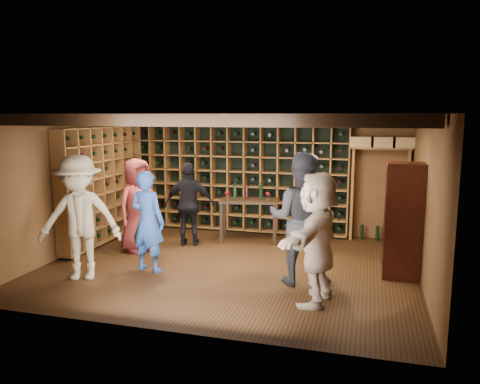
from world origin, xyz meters
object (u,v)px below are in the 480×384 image
(man_blue_shirt, at_px, (148,221))
(man_grey_suit, at_px, (300,219))
(guest_woman_black, at_px, (189,204))
(display_cabinet, at_px, (403,223))
(guest_khaki, at_px, (80,218))
(guest_red_floral, at_px, (138,205))
(tasting_table, at_px, (249,204))
(guest_beige, at_px, (317,238))

(man_blue_shirt, distance_m, man_grey_suit, 2.43)
(man_grey_suit, height_order, guest_woman_black, man_grey_suit)
(display_cabinet, xyz_separation_m, guest_khaki, (-4.72, -1.38, 0.10))
(man_grey_suit, bearing_deg, guest_khaki, 13.13)
(guest_red_floral, bearing_deg, tasting_table, -37.06)
(man_grey_suit, height_order, guest_khaki, man_grey_suit)
(man_blue_shirt, xyz_separation_m, guest_red_floral, (-0.69, 0.98, 0.04))
(man_grey_suit, xyz_separation_m, guest_woman_black, (-2.34, 1.49, -0.18))
(guest_beige, bearing_deg, guest_khaki, -78.94)
(man_grey_suit, xyz_separation_m, guest_beige, (0.33, -0.69, -0.10))
(man_blue_shirt, height_order, guest_red_floral, guest_red_floral)
(guest_red_floral, xyz_separation_m, tasting_table, (1.80, 1.16, -0.11))
(display_cabinet, height_order, tasting_table, display_cabinet)
(man_grey_suit, relative_size, guest_khaki, 1.03)
(display_cabinet, relative_size, man_blue_shirt, 1.08)
(guest_red_floral, bearing_deg, display_cabinet, -72.30)
(guest_red_floral, bearing_deg, guest_khaki, -164.67)
(tasting_table, bearing_deg, man_grey_suit, -66.91)
(display_cabinet, xyz_separation_m, tasting_table, (-2.79, 1.36, -0.10))
(guest_red_floral, height_order, tasting_table, guest_red_floral)
(guest_khaki, distance_m, tasting_table, 3.36)
(guest_woman_black, distance_m, guest_khaki, 2.37)
(man_blue_shirt, bearing_deg, display_cabinet, -159.43)
(display_cabinet, bearing_deg, guest_woman_black, 168.11)
(display_cabinet, xyz_separation_m, guest_beige, (-1.15, -1.38, 0.03))
(man_blue_shirt, relative_size, guest_khaki, 0.85)
(guest_beige, bearing_deg, man_grey_suit, -143.70)
(man_blue_shirt, bearing_deg, guest_khaki, 44.95)
(man_blue_shirt, height_order, guest_khaki, guest_khaki)
(man_blue_shirt, height_order, man_grey_suit, man_grey_suit)
(guest_khaki, bearing_deg, display_cabinet, -3.13)
(guest_khaki, bearing_deg, guest_woman_black, 48.04)
(guest_red_floral, relative_size, guest_woman_black, 1.07)
(man_grey_suit, xyz_separation_m, guest_red_floral, (-3.11, 0.89, -0.12))
(display_cabinet, height_order, guest_khaki, guest_khaki)
(display_cabinet, bearing_deg, guest_khaki, -163.67)
(guest_beige, bearing_deg, guest_woman_black, -118.32)
(man_blue_shirt, distance_m, tasting_table, 2.41)
(guest_red_floral, height_order, guest_beige, guest_beige)
(man_grey_suit, bearing_deg, guest_woman_black, -31.47)
(display_cabinet, bearing_deg, tasting_table, 154.04)
(guest_red_floral, distance_m, guest_beige, 3.78)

